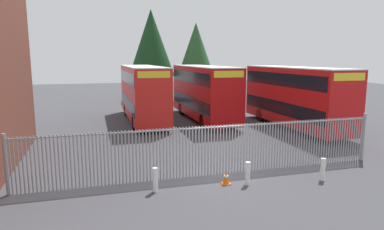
{
  "coord_description": "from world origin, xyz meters",
  "views": [
    {
      "loc": [
        -5.05,
        -13.45,
        5.05
      ],
      "look_at": [
        0.0,
        4.0,
        2.0
      ],
      "focal_mm": 31.83,
      "sensor_mm": 36.0,
      "label": 1
    }
  ],
  "objects_px": {
    "traffic_cone_by_gate": "(226,177)",
    "bollard_near_right": "(323,169)",
    "double_decker_bus_behind_fence_right": "(204,91)",
    "double_decker_bus_near_gate": "(295,95)",
    "bollard_center_front": "(248,173)",
    "bollard_near_left": "(155,180)",
    "double_decker_bus_behind_fence_left": "(143,91)"
  },
  "relations": [
    {
      "from": "traffic_cone_by_gate",
      "to": "bollard_near_right",
      "type": "bearing_deg",
      "value": -10.01
    },
    {
      "from": "double_decker_bus_behind_fence_right",
      "to": "bollard_near_right",
      "type": "distance_m",
      "value": 14.96
    },
    {
      "from": "double_decker_bus_near_gate",
      "to": "bollard_center_front",
      "type": "distance_m",
      "value": 12.7
    },
    {
      "from": "double_decker_bus_near_gate",
      "to": "traffic_cone_by_gate",
      "type": "relative_size",
      "value": 18.32
    },
    {
      "from": "bollard_near_right",
      "to": "traffic_cone_by_gate",
      "type": "xyz_separation_m",
      "value": [
        -4.03,
        0.71,
        -0.19
      ]
    },
    {
      "from": "bollard_near_right",
      "to": "double_decker_bus_near_gate",
      "type": "bearing_deg",
      "value": 63.6
    },
    {
      "from": "double_decker_bus_near_gate",
      "to": "double_decker_bus_behind_fence_right",
      "type": "distance_m",
      "value": 7.23
    },
    {
      "from": "double_decker_bus_near_gate",
      "to": "bollard_near_left",
      "type": "xyz_separation_m",
      "value": [
        -11.85,
        -9.22,
        -1.95
      ]
    },
    {
      "from": "bollard_center_front",
      "to": "double_decker_bus_behind_fence_right",
      "type": "bearing_deg",
      "value": 78.92
    },
    {
      "from": "double_decker_bus_near_gate",
      "to": "traffic_cone_by_gate",
      "type": "distance_m",
      "value": 13.04
    },
    {
      "from": "double_decker_bus_behind_fence_left",
      "to": "bollard_near_left",
      "type": "bearing_deg",
      "value": -96.39
    },
    {
      "from": "double_decker_bus_behind_fence_left",
      "to": "bollard_near_right",
      "type": "height_order",
      "value": "double_decker_bus_behind_fence_left"
    },
    {
      "from": "double_decker_bus_behind_fence_left",
      "to": "bollard_center_front",
      "type": "xyz_separation_m",
      "value": [
        2.02,
        -15.26,
        -1.95
      ]
    },
    {
      "from": "double_decker_bus_behind_fence_left",
      "to": "bollard_center_front",
      "type": "bearing_deg",
      "value": -82.45
    },
    {
      "from": "bollard_center_front",
      "to": "bollard_near_right",
      "type": "height_order",
      "value": "same"
    },
    {
      "from": "double_decker_bus_behind_fence_left",
      "to": "double_decker_bus_near_gate",
      "type": "bearing_deg",
      "value": -29.34
    },
    {
      "from": "bollard_near_left",
      "to": "traffic_cone_by_gate",
      "type": "relative_size",
      "value": 1.61
    },
    {
      "from": "double_decker_bus_near_gate",
      "to": "double_decker_bus_behind_fence_left",
      "type": "height_order",
      "value": "same"
    },
    {
      "from": "double_decker_bus_behind_fence_left",
      "to": "bollard_center_front",
      "type": "distance_m",
      "value": 15.51
    },
    {
      "from": "bollard_near_left",
      "to": "traffic_cone_by_gate",
      "type": "height_order",
      "value": "bollard_near_left"
    },
    {
      "from": "double_decker_bus_behind_fence_right",
      "to": "bollard_center_front",
      "type": "distance_m",
      "value": 14.83
    },
    {
      "from": "bollard_center_front",
      "to": "traffic_cone_by_gate",
      "type": "bearing_deg",
      "value": 158.89
    },
    {
      "from": "bollard_near_left",
      "to": "double_decker_bus_near_gate",
      "type": "bearing_deg",
      "value": 37.89
    },
    {
      "from": "double_decker_bus_behind_fence_left",
      "to": "bollard_near_right",
      "type": "relative_size",
      "value": 11.38
    },
    {
      "from": "double_decker_bus_behind_fence_right",
      "to": "bollard_near_left",
      "type": "xyz_separation_m",
      "value": [
        -6.52,
        -14.11,
        -1.95
      ]
    },
    {
      "from": "double_decker_bus_behind_fence_left",
      "to": "traffic_cone_by_gate",
      "type": "relative_size",
      "value": 18.32
    },
    {
      "from": "bollard_center_front",
      "to": "traffic_cone_by_gate",
      "type": "xyz_separation_m",
      "value": [
        -0.8,
        0.31,
        -0.19
      ]
    },
    {
      "from": "double_decker_bus_behind_fence_right",
      "to": "bollard_center_front",
      "type": "relative_size",
      "value": 11.38
    },
    {
      "from": "double_decker_bus_near_gate",
      "to": "double_decker_bus_behind_fence_left",
      "type": "xyz_separation_m",
      "value": [
        -10.18,
        5.72,
        0.0
      ]
    },
    {
      "from": "bollard_near_right",
      "to": "traffic_cone_by_gate",
      "type": "height_order",
      "value": "bollard_near_right"
    },
    {
      "from": "double_decker_bus_behind_fence_right",
      "to": "bollard_near_right",
      "type": "relative_size",
      "value": 11.38
    },
    {
      "from": "bollard_center_front",
      "to": "traffic_cone_by_gate",
      "type": "relative_size",
      "value": 1.61
    }
  ]
}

